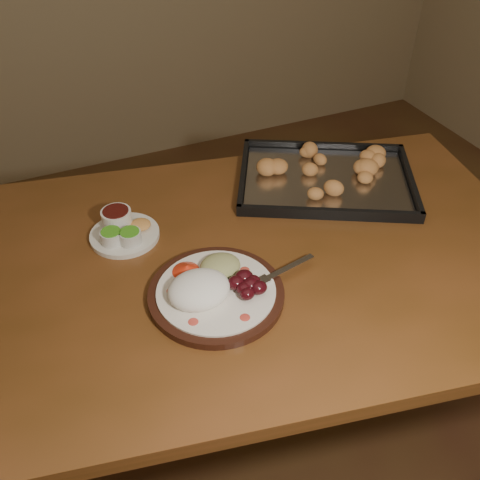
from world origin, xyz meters
name	(u,v)px	position (x,y,z in m)	size (l,w,h in m)	color
ground	(268,475)	(0.00, 0.00, 0.00)	(4.00, 4.00, 0.00)	brown
dining_table	(236,286)	(-0.02, 0.18, 0.65)	(1.64, 1.16, 0.75)	brown
dinner_plate	(213,289)	(-0.12, 0.08, 0.77)	(0.39, 0.30, 0.07)	black
condiment_saucer	(122,230)	(-0.25, 0.37, 0.77)	(0.17, 0.17, 0.06)	silver
baking_tray	(326,177)	(0.34, 0.37, 0.77)	(0.59, 0.54, 0.05)	black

